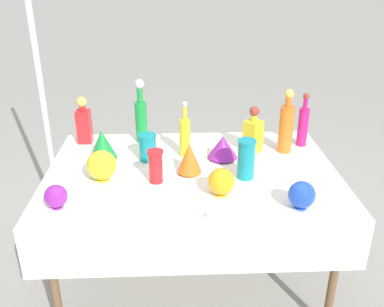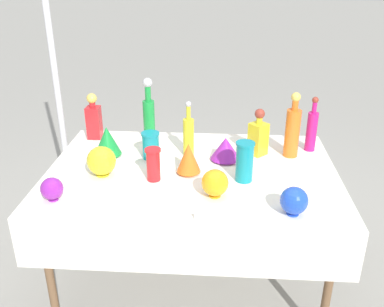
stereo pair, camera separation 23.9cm
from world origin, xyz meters
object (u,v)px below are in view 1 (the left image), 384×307
at_px(round_bowl_0, 221,182).
at_px(round_bowl_1, 101,165).
at_px(tall_bottle_2, 286,126).
at_px(fluted_vase_0, 223,147).
at_px(fluted_vase_2, 189,158).
at_px(round_bowl_3, 302,195).
at_px(square_decanter_1, 84,122).
at_px(slender_vase_0, 148,146).
at_px(square_decanter_0, 253,133).
at_px(canopy_pole, 44,110).
at_px(slender_vase_2, 156,165).
at_px(tall_bottle_0, 185,135).
at_px(round_bowl_2, 56,196).
at_px(tall_bottle_1, 141,116).
at_px(fluted_vase_1, 102,144).
at_px(slender_vase_1, 246,158).
at_px(cardboard_box_behind_left, 153,167).
at_px(tall_bottle_3, 303,124).

bearing_deg(round_bowl_0, round_bowl_1, 163.21).
bearing_deg(tall_bottle_2, fluted_vase_0, -167.26).
relative_size(tall_bottle_2, fluted_vase_2, 2.21).
height_order(tall_bottle_2, round_bowl_1, tall_bottle_2).
bearing_deg(round_bowl_0, round_bowl_3, -21.00).
distance_m(square_decanter_1, slender_vase_0, 0.51).
bearing_deg(square_decanter_0, canopy_pole, 163.38).
bearing_deg(fluted_vase_0, slender_vase_2, -144.47).
bearing_deg(slender_vase_2, tall_bottle_0, 63.65).
height_order(slender_vase_2, round_bowl_2, slender_vase_2).
xyz_separation_m(slender_vase_0, fluted_vase_2, (0.24, -0.18, 0.01)).
bearing_deg(round_bowl_3, round_bowl_0, 159.00).
bearing_deg(tall_bottle_1, round_bowl_2, -113.82).
xyz_separation_m(square_decanter_0, fluted_vase_1, (-0.91, -0.08, -0.02)).
height_order(tall_bottle_0, slender_vase_2, tall_bottle_0).
height_order(slender_vase_2, round_bowl_0, slender_vase_2).
distance_m(tall_bottle_0, fluted_vase_0, 0.24).
distance_m(tall_bottle_2, slender_vase_1, 0.45).
xyz_separation_m(slender_vase_2, round_bowl_2, (-0.47, -0.24, -0.04)).
height_order(tall_bottle_1, round_bowl_0, tall_bottle_1).
bearing_deg(cardboard_box_behind_left, square_decanter_1, -115.94).
bearing_deg(fluted_vase_2, fluted_vase_0, 42.07).
bearing_deg(slender_vase_2, canopy_pole, 135.04).
height_order(slender_vase_2, fluted_vase_1, fluted_vase_1).
relative_size(tall_bottle_0, slender_vase_0, 2.10).
distance_m(tall_bottle_2, round_bowl_0, 0.69).
bearing_deg(tall_bottle_2, slender_vase_1, -131.23).
bearing_deg(tall_bottle_1, slender_vase_1, -41.85).
distance_m(fluted_vase_2, round_bowl_3, 0.65).
bearing_deg(round_bowl_3, fluted_vase_1, 150.05).
bearing_deg(square_decanter_1, round_bowl_0, -41.62).
height_order(tall_bottle_3, slender_vase_2, tall_bottle_3).
relative_size(square_decanter_0, slender_vase_2, 1.59).
xyz_separation_m(slender_vase_2, fluted_vase_2, (0.18, 0.09, -0.00)).
xyz_separation_m(tall_bottle_1, fluted_vase_0, (0.50, -0.29, -0.10)).
distance_m(tall_bottle_0, round_bowl_0, 0.52).
xyz_separation_m(slender_vase_1, cardboard_box_behind_left, (-0.58, 1.32, -0.70)).
distance_m(round_bowl_1, round_bowl_2, 0.33).
height_order(fluted_vase_0, cardboard_box_behind_left, fluted_vase_0).
bearing_deg(square_decanter_1, round_bowl_3, -36.16).
height_order(tall_bottle_3, fluted_vase_2, tall_bottle_3).
xyz_separation_m(square_decanter_1, canopy_pole, (-0.31, 0.22, 0.01)).
distance_m(fluted_vase_0, fluted_vase_1, 0.71).
distance_m(round_bowl_1, cardboard_box_behind_left, 1.49).
distance_m(tall_bottle_1, cardboard_box_behind_left, 1.10).
xyz_separation_m(square_decanter_0, canopy_pole, (-1.37, 0.41, 0.03)).
relative_size(square_decanter_0, square_decanter_1, 0.95).
relative_size(round_bowl_1, round_bowl_2, 1.41).
bearing_deg(round_bowl_2, cardboard_box_behind_left, 76.91).
bearing_deg(cardboard_box_behind_left, fluted_vase_0, -65.87).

